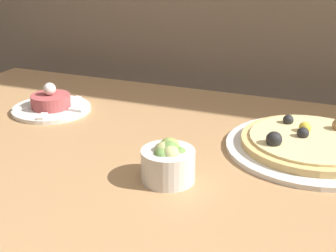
# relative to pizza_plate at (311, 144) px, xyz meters

# --- Properties ---
(dining_table) EXTENTS (1.44, 0.87, 0.78)m
(dining_table) POSITION_rel_pizza_plate_xyz_m (-0.30, -0.12, -0.11)
(dining_table) COLOR #AD7F51
(dining_table) RESTS_ON ground_plane
(pizza_plate) EXTENTS (0.36, 0.36, 0.06)m
(pizza_plate) POSITION_rel_pizza_plate_xyz_m (0.00, 0.00, 0.00)
(pizza_plate) COLOR silver
(pizza_plate) RESTS_ON dining_table
(tartare_plate) EXTENTS (0.20, 0.20, 0.08)m
(tartare_plate) POSITION_rel_pizza_plate_xyz_m (-0.65, 0.00, 0.00)
(tartare_plate) COLOR silver
(tartare_plate) RESTS_ON dining_table
(small_bowl) EXTENTS (0.10, 0.10, 0.08)m
(small_bowl) POSITION_rel_pizza_plate_xyz_m (-0.23, -0.23, 0.02)
(small_bowl) COLOR silver
(small_bowl) RESTS_ON dining_table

